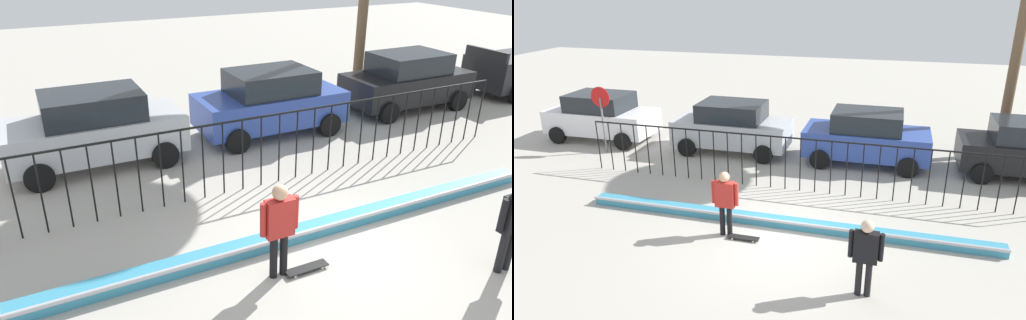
# 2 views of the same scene
# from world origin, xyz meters

# --- Properties ---
(ground_plane) EXTENTS (60.00, 60.00, 0.00)m
(ground_plane) POSITION_xyz_m (0.00, 0.00, 0.00)
(ground_plane) COLOR #ADA89E
(bowl_coping_ledge) EXTENTS (11.00, 0.41, 0.27)m
(bowl_coping_ledge) POSITION_xyz_m (0.00, 0.58, 0.12)
(bowl_coping_ledge) COLOR teal
(bowl_coping_ledge) RESTS_ON ground
(perimeter_fence) EXTENTS (14.04, 0.04, 1.70)m
(perimeter_fence) POSITION_xyz_m (0.00, 2.93, 1.06)
(perimeter_fence) COLOR black
(perimeter_fence) RESTS_ON ground
(skateboarder) EXTENTS (0.70, 0.26, 1.73)m
(skateboarder) POSITION_xyz_m (-1.25, -0.22, 1.04)
(skateboarder) COLOR black
(skateboarder) RESTS_ON ground
(skateboard) EXTENTS (0.80, 0.20, 0.07)m
(skateboard) POSITION_xyz_m (-0.75, -0.34, 0.06)
(skateboard) COLOR black
(skateboard) RESTS_ON ground
(parked_car_silver) EXTENTS (4.30, 2.12, 1.90)m
(parked_car_silver) POSITION_xyz_m (-3.19, 5.80, 0.97)
(parked_car_silver) COLOR #B7BABF
(parked_car_silver) RESTS_ON ground
(parked_car_blue) EXTENTS (4.30, 2.12, 1.90)m
(parked_car_blue) POSITION_xyz_m (1.75, 5.84, 0.97)
(parked_car_blue) COLOR #2D479E
(parked_car_blue) RESTS_ON ground
(parked_car_black) EXTENTS (4.30, 2.12, 1.90)m
(parked_car_black) POSITION_xyz_m (6.94, 5.91, 0.97)
(parked_car_black) COLOR black
(parked_car_black) RESTS_ON ground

